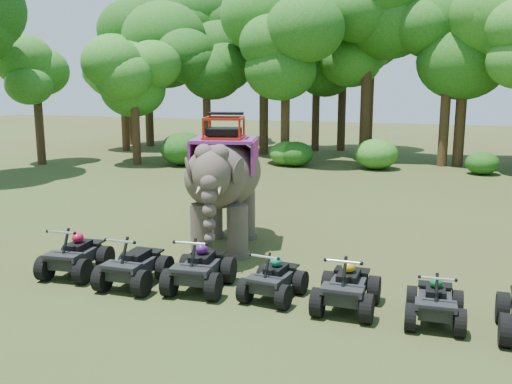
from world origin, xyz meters
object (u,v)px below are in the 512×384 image
(atv_0, at_px, (75,250))
(atv_5, at_px, (435,296))
(atv_4, at_px, (347,281))
(atv_2, at_px, (200,262))
(atv_1, at_px, (134,259))
(atv_3, at_px, (274,274))
(elephant, at_px, (224,182))

(atv_0, height_order, atv_5, atv_0)
(atv_0, height_order, atv_4, atv_0)
(atv_2, relative_size, atv_4, 1.04)
(atv_1, height_order, atv_5, atv_1)
(atv_0, relative_size, atv_3, 1.12)
(elephant, relative_size, atv_4, 2.69)
(atv_3, bearing_deg, atv_5, 2.81)
(atv_5, bearing_deg, elephant, 146.31)
(elephant, bearing_deg, atv_4, -53.04)
(atv_1, distance_m, atv_2, 1.66)
(atv_2, relative_size, atv_5, 1.15)
(atv_3, bearing_deg, elephant, 133.60)
(atv_1, height_order, atv_3, atv_1)
(atv_0, xyz_separation_m, atv_1, (1.87, -0.24, 0.00))
(atv_3, bearing_deg, atv_2, -172.33)
(elephant, distance_m, atv_1, 4.16)
(atv_0, distance_m, atv_3, 5.36)
(atv_2, bearing_deg, elephant, 97.71)
(atv_1, relative_size, atv_4, 1.01)
(atv_1, height_order, atv_2, atv_2)
(atv_4, bearing_deg, atv_3, 176.22)
(atv_1, bearing_deg, elephant, 76.80)
(elephant, xyz_separation_m, atv_1, (-0.87, -3.84, -1.34))
(atv_2, xyz_separation_m, atv_4, (3.58, -0.10, -0.03))
(atv_0, relative_size, atv_5, 1.12)
(atv_5, bearing_deg, atv_4, 173.45)
(atv_3, bearing_deg, atv_0, -172.29)
(atv_0, bearing_deg, atv_4, -5.16)
(atv_1, xyz_separation_m, atv_3, (3.49, 0.30, -0.08))
(atv_0, bearing_deg, atv_2, -3.97)
(atv_2, relative_size, atv_3, 1.16)
(atv_1, bearing_deg, atv_4, 1.52)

